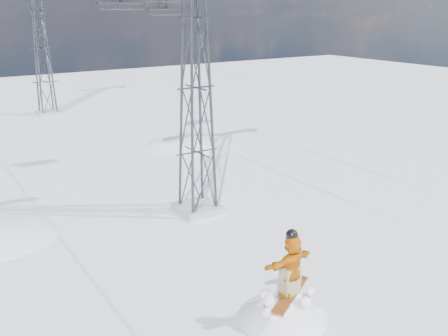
# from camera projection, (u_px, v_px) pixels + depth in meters

# --- Properties ---
(ground) EXTENTS (120.00, 120.00, 0.00)m
(ground) POSITION_uv_depth(u_px,v_px,m) (306.00, 301.00, 15.38)
(ground) COLOR white
(ground) RESTS_ON ground
(snow_terrain) EXTENTS (39.00, 37.00, 22.00)m
(snow_terrain) POSITION_uv_depth(u_px,v_px,m) (26.00, 298.00, 32.77)
(snow_terrain) COLOR white
(snow_terrain) RESTS_ON ground
(lift_tower_near) EXTENTS (5.20, 1.80, 11.43)m
(lift_tower_near) POSITION_uv_depth(u_px,v_px,m) (196.00, 88.00, 20.48)
(lift_tower_near) COLOR #999999
(lift_tower_near) RESTS_ON ground
(lift_tower_far) EXTENTS (5.20, 1.80, 11.43)m
(lift_tower_far) POSITION_uv_depth(u_px,v_px,m) (41.00, 48.00, 40.40)
(lift_tower_far) COLOR #999999
(lift_tower_far) RESTS_ON ground
(lift_chair_mid) EXTENTS (2.12, 0.61, 2.63)m
(lift_chair_mid) POSITION_uv_depth(u_px,v_px,m) (165.00, 5.00, 26.15)
(lift_chair_mid) COLOR black
(lift_chair_mid) RESTS_ON ground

